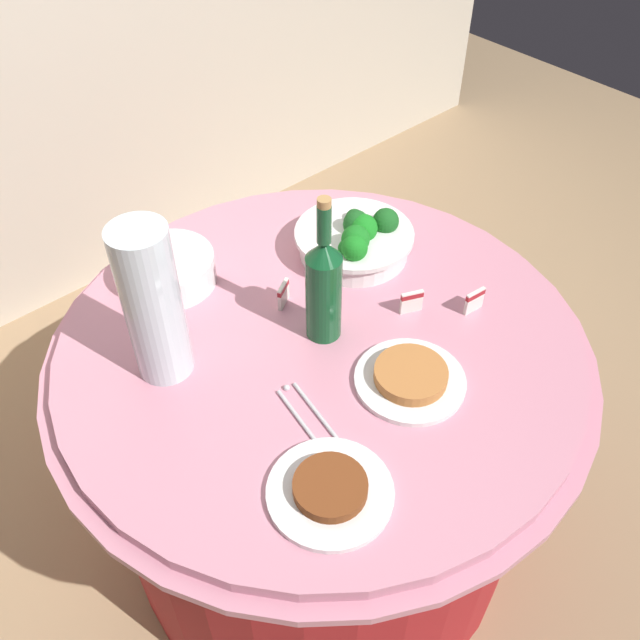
{
  "coord_description": "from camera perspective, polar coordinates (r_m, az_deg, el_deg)",
  "views": [
    {
      "loc": [
        -0.67,
        -0.75,
        1.78
      ],
      "look_at": [
        0.0,
        0.0,
        0.79
      ],
      "focal_mm": 38.69,
      "sensor_mm": 36.0,
      "label": 1
    }
  ],
  "objects": [
    {
      "name": "ground_plane",
      "position": [
        2.04,
        0.0,
        -16.03
      ],
      "size": [
        6.0,
        6.0,
        0.0
      ],
      "primitive_type": "plane",
      "color": "#9E7F5B"
    },
    {
      "name": "food_plate_stir_fry",
      "position": [
        1.2,
        0.85,
        -13.9
      ],
      "size": [
        0.22,
        0.22,
        0.03
      ],
      "color": "white",
      "rests_on": "buffet_table"
    },
    {
      "name": "buffet_table",
      "position": [
        1.73,
        0.0,
        -9.88
      ],
      "size": [
        1.16,
        1.16,
        0.74
      ],
      "color": "maroon",
      "rests_on": "ground_plane"
    },
    {
      "name": "label_placard_front",
      "position": [
        1.49,
        7.59,
        1.58
      ],
      "size": [
        0.05,
        0.03,
        0.05
      ],
      "color": "white",
      "rests_on": "buffet_table"
    },
    {
      "name": "label_placard_rear",
      "position": [
        1.5,
        -3.05,
        2.24
      ],
      "size": [
        0.05,
        0.03,
        0.05
      ],
      "color": "white",
      "rests_on": "buffet_table"
    },
    {
      "name": "serving_tongs",
      "position": [
        1.31,
        -1.17,
        -7.7
      ],
      "size": [
        0.07,
        0.17,
        0.01
      ],
      "color": "silver",
      "rests_on": "buffet_table"
    },
    {
      "name": "label_placard_mid",
      "position": [
        1.52,
        12.67,
        1.63
      ],
      "size": [
        0.05,
        0.01,
        0.05
      ],
      "color": "white",
      "rests_on": "buffet_table"
    },
    {
      "name": "plate_stack",
      "position": [
        1.59,
        -12.42,
        4.12
      ],
      "size": [
        0.21,
        0.21,
        0.07
      ],
      "color": "white",
      "rests_on": "buffet_table"
    },
    {
      "name": "decorative_fruit_vase",
      "position": [
        1.31,
        -13.6,
        0.98
      ],
      "size": [
        0.11,
        0.11,
        0.34
      ],
      "color": "silver",
      "rests_on": "buffet_table"
    },
    {
      "name": "food_plate_peanuts",
      "position": [
        1.36,
        7.48,
        -4.75
      ],
      "size": [
        0.22,
        0.22,
        0.04
      ],
      "color": "white",
      "rests_on": "buffet_table"
    },
    {
      "name": "wine_bottle",
      "position": [
        1.37,
        0.31,
        2.81
      ],
      "size": [
        0.07,
        0.07,
        0.34
      ],
      "color": "#134E27",
      "rests_on": "buffet_table"
    },
    {
      "name": "broccoli_bowl",
      "position": [
        1.62,
        2.99,
        6.75
      ],
      "size": [
        0.28,
        0.28,
        0.12
      ],
      "color": "white",
      "rests_on": "buffet_table"
    }
  ]
}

